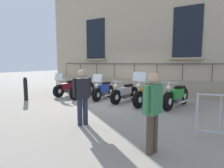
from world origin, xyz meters
TOP-DOWN VIEW (x-y plane):
  - ground_plane at (0.00, 0.00)m, footprint 60.00×60.00m
  - building_facade at (-2.84, -0.00)m, footprint 0.82×12.43m
  - motorcycle_maroon at (-0.02, -2.88)m, footprint 1.92×0.61m
  - motorcycle_red at (0.09, -1.73)m, footprint 2.08×0.53m
  - motorcycle_blue at (-0.09, -0.62)m, footprint 1.87×0.56m
  - motorcycle_silver at (-0.01, 0.57)m, footprint 1.96×0.65m
  - motorcycle_orange at (0.04, 1.61)m, footprint 2.05×0.76m
  - motorcycle_green at (-0.17, 2.74)m, footprint 2.15×0.81m
  - bollard at (1.93, -3.64)m, footprint 0.18×0.18m
  - pedestrian_standing at (3.91, 2.99)m, footprint 0.52×0.30m
  - pedestrian_walking at (3.31, 0.82)m, footprint 0.45×0.39m

SIDE VIEW (x-z plane):
  - ground_plane at x=0.00m, z-range 0.00..0.00m
  - motorcycle_silver at x=-0.01m, z-range -0.10..0.90m
  - motorcycle_maroon at x=-0.02m, z-range -0.20..1.02m
  - motorcycle_blue at x=-0.09m, z-range -0.21..1.04m
  - motorcycle_red at x=0.09m, z-range -0.05..0.91m
  - motorcycle_green at x=-0.17m, z-range -0.09..0.96m
  - motorcycle_orange at x=0.04m, z-range -0.25..1.14m
  - bollard at x=1.93m, z-range 0.00..1.10m
  - pedestrian_walking at x=3.31m, z-range 0.09..1.65m
  - pedestrian_standing at x=3.91m, z-range 0.09..1.66m
  - building_facade at x=-2.84m, z-range -0.13..8.48m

